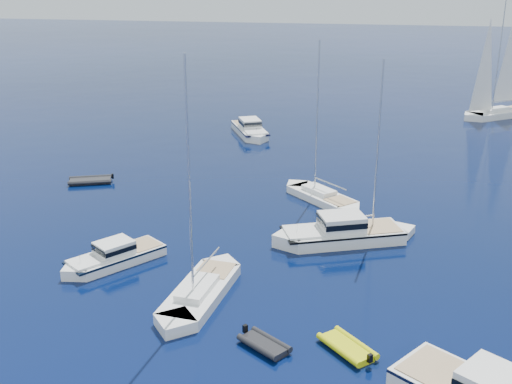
% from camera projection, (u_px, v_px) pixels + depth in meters
% --- Properties ---
extents(motor_cruiser_left, '(6.86, 7.84, 2.10)m').
position_uv_depth(motor_cruiser_left, '(113.00, 264.00, 44.03)').
color(motor_cruiser_left, white).
rests_on(motor_cruiser_left, ground).
extents(motor_cruiser_centre, '(10.97, 6.85, 2.76)m').
position_uv_depth(motor_cruiser_centre, '(338.00, 242.00, 47.54)').
color(motor_cruiser_centre, silver).
rests_on(motor_cruiser_centre, ground).
extents(motor_cruiser_horizon, '(6.61, 9.80, 2.48)m').
position_uv_depth(motor_cruiser_horizon, '(250.00, 135.00, 76.92)').
color(motor_cruiser_horizon, white).
rests_on(motor_cruiser_horizon, ground).
extents(sailboat_fore, '(4.04, 10.91, 15.65)m').
position_uv_depth(sailboat_fore, '(200.00, 298.00, 39.65)').
color(sailboat_fore, white).
rests_on(sailboat_fore, ground).
extents(sailboat_mid_r, '(8.63, 8.56, 14.19)m').
position_uv_depth(sailboat_mid_r, '(322.00, 200.00, 55.83)').
color(sailboat_mid_r, white).
rests_on(sailboat_mid_r, ground).
extents(sailboat_centre, '(9.58, 6.19, 13.86)m').
position_uv_depth(sailboat_centre, '(360.00, 239.00, 48.04)').
color(sailboat_centre, white).
rests_on(sailboat_centre, ground).
extents(sailboat_sails_far, '(12.07, 10.04, 18.47)m').
position_uv_depth(sailboat_sails_far, '(498.00, 117.00, 86.03)').
color(sailboat_sails_far, white).
rests_on(sailboat_sails_far, ground).
extents(tender_yellow, '(3.80, 3.86, 0.95)m').
position_uv_depth(tender_yellow, '(347.00, 351.00, 34.23)').
color(tender_yellow, '#C8D00C').
rests_on(tender_yellow, ground).
extents(tender_grey_near, '(3.45, 3.16, 0.95)m').
position_uv_depth(tender_grey_near, '(264.00, 348.00, 34.47)').
color(tender_grey_near, black).
rests_on(tender_grey_near, ground).
extents(tender_grey_far, '(4.70, 3.56, 0.95)m').
position_uv_depth(tender_grey_far, '(90.00, 183.00, 60.29)').
color(tender_grey_far, black).
rests_on(tender_grey_far, ground).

